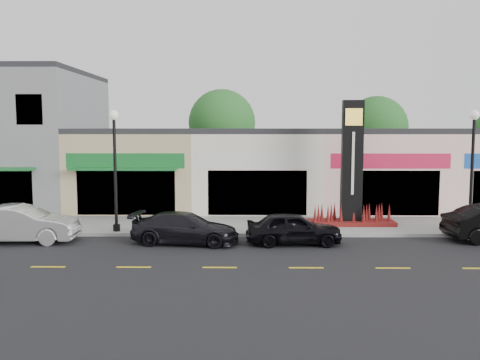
{
  "coord_description": "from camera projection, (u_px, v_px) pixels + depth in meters",
  "views": [
    {
      "loc": [
        -2.08,
        -20.21,
        4.83
      ],
      "look_at": [
        -2.39,
        4.0,
        2.34
      ],
      "focal_mm": 38.0,
      "sensor_mm": 36.0,
      "label": 1
    }
  ],
  "objects": [
    {
      "name": "tree_rear_west",
      "position": [
        222.0,
        123.0,
        39.48
      ],
      "size": [
        5.2,
        5.2,
        7.83
      ],
      "color": "#382619",
      "rests_on": "ground"
    },
    {
      "name": "car_black_sedan",
      "position": [
        294.0,
        228.0,
        21.11
      ],
      "size": [
        1.72,
        4.02,
        1.35
      ],
      "primitive_type": "imported",
      "rotation": [
        0.0,
        0.0,
        1.6
      ],
      "color": "black",
      "rests_on": "ground"
    },
    {
      "name": "car_white_van",
      "position": [
        20.0,
        224.0,
        21.44
      ],
      "size": [
        1.94,
        4.88,
        1.58
      ],
      "primitive_type": "imported",
      "rotation": [
        0.0,
        0.0,
        1.63
      ],
      "color": "silver",
      "rests_on": "ground"
    },
    {
      "name": "pylon_sign",
      "position": [
        352.0,
        181.0,
        24.47
      ],
      "size": [
        4.2,
        1.3,
        6.0
      ],
      "color": "#5D0F14",
      "rests_on": "sidewalk"
    },
    {
      "name": "shop_cream",
      "position": [
        256.0,
        167.0,
        31.75
      ],
      "size": [
        7.0,
        10.01,
        4.8
      ],
      "color": "white",
      "rests_on": "ground"
    },
    {
      "name": "ground",
      "position": [
        298.0,
        248.0,
        20.57
      ],
      "size": [
        120.0,
        120.0,
        0.0
      ],
      "primitive_type": "plane",
      "color": "black",
      "rests_on": "ground"
    },
    {
      "name": "tree_rear_mid",
      "position": [
        376.0,
        127.0,
        39.36
      ],
      "size": [
        4.8,
        4.8,
        7.29
      ],
      "color": "#382619",
      "rests_on": "ground"
    },
    {
      "name": "shop_pink_e",
      "position": [
        480.0,
        167.0,
        31.57
      ],
      "size": [
        7.0,
        10.01,
        4.8
      ],
      "color": "beige",
      "rests_on": "ground"
    },
    {
      "name": "lamp_west_near",
      "position": [
        115.0,
        158.0,
        22.8
      ],
      "size": [
        0.44,
        0.44,
        5.47
      ],
      "color": "black",
      "rests_on": "sidewalk"
    },
    {
      "name": "curb",
      "position": [
        293.0,
        235.0,
        22.65
      ],
      "size": [
        52.0,
        0.2,
        0.15
      ],
      "primitive_type": "cube",
      "color": "gray",
      "rests_on": "ground"
    },
    {
      "name": "car_dark_sedan",
      "position": [
        185.0,
        228.0,
        21.26
      ],
      "size": [
        2.38,
        4.7,
        1.31
      ],
      "primitive_type": "imported",
      "rotation": [
        0.0,
        0.0,
        1.45
      ],
      "color": "black",
      "rests_on": "ground"
    },
    {
      "name": "lamp_east_near",
      "position": [
        472.0,
        159.0,
        22.6
      ],
      "size": [
        0.44,
        0.44,
        5.47
      ],
      "color": "black",
      "rests_on": "sidewalk"
    },
    {
      "name": "shop_pink_w",
      "position": [
        368.0,
        167.0,
        31.66
      ],
      "size": [
        7.0,
        10.01,
        4.8
      ],
      "color": "beige",
      "rests_on": "ground"
    },
    {
      "name": "shop_beige",
      "position": [
        144.0,
        167.0,
        31.83
      ],
      "size": [
        7.0,
        10.85,
        4.8
      ],
      "color": "tan",
      "rests_on": "ground"
    },
    {
      "name": "sidewalk",
      "position": [
        289.0,
        225.0,
        24.89
      ],
      "size": [
        52.0,
        4.3,
        0.15
      ],
      "primitive_type": "cube",
      "color": "gray",
      "rests_on": "ground"
    }
  ]
}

